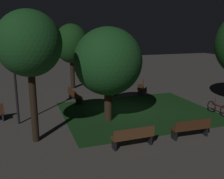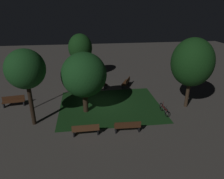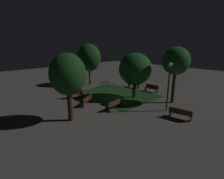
{
  "view_description": "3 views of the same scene",
  "coord_description": "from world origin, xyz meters",
  "px_view_note": "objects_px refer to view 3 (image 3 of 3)",
  "views": [
    {
      "loc": [
        -5.44,
        -13.32,
        4.76
      ],
      "look_at": [
        -0.6,
        0.47,
        1.29
      ],
      "focal_mm": 40.84,
      "sensor_mm": 36.0,
      "label": 1
    },
    {
      "loc": [
        -1.21,
        -16.09,
        8.14
      ],
      "look_at": [
        1.06,
        0.8,
        1.03
      ],
      "focal_mm": 32.83,
      "sensor_mm": 36.0,
      "label": 2
    },
    {
      "loc": [
        -12.66,
        13.25,
        5.76
      ],
      "look_at": [
        0.5,
        0.58,
        0.84
      ],
      "focal_mm": 27.1,
      "sensor_mm": 36.0,
      "label": 3
    }
  ],
  "objects_px": {
    "bench_lawn_edge": "(152,88)",
    "tree_back_left": "(176,61)",
    "bench_front_left": "(134,84)",
    "lamp_post_near_wall": "(169,78)",
    "tree_tall_center": "(89,58)",
    "bench_near_trees": "(114,104)",
    "bench_back_row": "(87,100)",
    "bicycle": "(105,84)",
    "tree_back_right": "(68,75)",
    "bench_path_side": "(181,113)",
    "bench_corner": "(74,94)",
    "tree_left_canopy": "(135,69)"
  },
  "relations": [
    {
      "from": "tree_tall_center",
      "to": "bench_corner",
      "type": "bearing_deg",
      "value": 128.58
    },
    {
      "from": "bench_lawn_edge",
      "to": "tree_back_left",
      "type": "xyz_separation_m",
      "value": [
        -3.74,
        1.96,
        3.68
      ]
    },
    {
      "from": "bench_back_row",
      "to": "bicycle",
      "type": "height_order",
      "value": "bicycle"
    },
    {
      "from": "lamp_post_near_wall",
      "to": "bench_front_left",
      "type": "bearing_deg",
      "value": -31.31
    },
    {
      "from": "bench_front_left",
      "to": "tree_tall_center",
      "type": "bearing_deg",
      "value": 28.45
    },
    {
      "from": "tree_back_left",
      "to": "tree_tall_center",
      "type": "height_order",
      "value": "tree_tall_center"
    },
    {
      "from": "bench_lawn_edge",
      "to": "lamp_post_near_wall",
      "type": "bearing_deg",
      "value": 135.19
    },
    {
      "from": "bench_front_left",
      "to": "bench_near_trees",
      "type": "height_order",
      "value": "same"
    },
    {
      "from": "tree_left_canopy",
      "to": "bicycle",
      "type": "height_order",
      "value": "tree_left_canopy"
    },
    {
      "from": "bench_path_side",
      "to": "bench_corner",
      "type": "bearing_deg",
      "value": 16.72
    },
    {
      "from": "bench_back_row",
      "to": "tree_back_left",
      "type": "bearing_deg",
      "value": -129.08
    },
    {
      "from": "bench_near_trees",
      "to": "bench_back_row",
      "type": "relative_size",
      "value": 1.01
    },
    {
      "from": "bench_near_trees",
      "to": "tree_back_right",
      "type": "xyz_separation_m",
      "value": [
        0.7,
        4.05,
        3.12
      ]
    },
    {
      "from": "bench_path_side",
      "to": "tree_back_right",
      "type": "xyz_separation_m",
      "value": [
        5.81,
        6.41,
        3.12
      ]
    },
    {
      "from": "bench_path_side",
      "to": "tree_back_left",
      "type": "height_order",
      "value": "tree_back_left"
    },
    {
      "from": "bench_corner",
      "to": "lamp_post_near_wall",
      "type": "distance_m",
      "value": 10.02
    },
    {
      "from": "bench_lawn_edge",
      "to": "bench_front_left",
      "type": "bearing_deg",
      "value": 0.0
    },
    {
      "from": "bench_corner",
      "to": "bicycle",
      "type": "relative_size",
      "value": 1.1
    },
    {
      "from": "bench_back_row",
      "to": "bench_path_side",
      "type": "bearing_deg",
      "value": -155.95
    },
    {
      "from": "bench_front_left",
      "to": "bench_corner",
      "type": "bearing_deg",
      "value": 79.1
    },
    {
      "from": "bench_front_left",
      "to": "bench_lawn_edge",
      "type": "bearing_deg",
      "value": -180.0
    },
    {
      "from": "bench_near_trees",
      "to": "tree_back_left",
      "type": "distance_m",
      "value": 7.25
    },
    {
      "from": "bench_lawn_edge",
      "to": "lamp_post_near_wall",
      "type": "xyz_separation_m",
      "value": [
        -4.46,
        4.43,
        2.46
      ]
    },
    {
      "from": "bench_corner",
      "to": "tree_back_left",
      "type": "height_order",
      "value": "tree_back_left"
    },
    {
      "from": "bench_corner",
      "to": "tree_left_canopy",
      "type": "distance_m",
      "value": 7.14
    },
    {
      "from": "bench_front_left",
      "to": "bench_corner",
      "type": "xyz_separation_m",
      "value": [
        1.61,
        8.35,
        0.0
      ]
    },
    {
      "from": "bicycle",
      "to": "bench_path_side",
      "type": "bearing_deg",
      "value": 166.44
    },
    {
      "from": "tree_left_canopy",
      "to": "tree_back_left",
      "type": "relative_size",
      "value": 0.88
    },
    {
      "from": "lamp_post_near_wall",
      "to": "tree_tall_center",
      "type": "bearing_deg",
      "value": -5.68
    },
    {
      "from": "tree_left_canopy",
      "to": "tree_back_right",
      "type": "bearing_deg",
      "value": 92.26
    },
    {
      "from": "bench_back_row",
      "to": "tree_tall_center",
      "type": "bearing_deg",
      "value": -38.8
    },
    {
      "from": "tree_left_canopy",
      "to": "bench_front_left",
      "type": "bearing_deg",
      "value": -50.65
    },
    {
      "from": "bench_path_side",
      "to": "bench_near_trees",
      "type": "relative_size",
      "value": 1.01
    },
    {
      "from": "tree_back_right",
      "to": "bench_lawn_edge",
      "type": "bearing_deg",
      "value": -88.67
    },
    {
      "from": "bench_lawn_edge",
      "to": "bench_front_left",
      "type": "relative_size",
      "value": 0.99
    },
    {
      "from": "bench_lawn_edge",
      "to": "bench_near_trees",
      "type": "bearing_deg",
      "value": 97.33
    },
    {
      "from": "tree_back_left",
      "to": "tree_tall_center",
      "type": "xyz_separation_m",
      "value": [
        12.34,
        1.17,
        -0.27
      ]
    },
    {
      "from": "lamp_post_near_wall",
      "to": "bicycle",
      "type": "xyz_separation_m",
      "value": [
        10.73,
        -2.21,
        -2.59
      ]
    },
    {
      "from": "tree_back_right",
      "to": "lamp_post_near_wall",
      "type": "relative_size",
      "value": 1.21
    },
    {
      "from": "bench_front_left",
      "to": "tree_back_right",
      "type": "height_order",
      "value": "tree_back_right"
    },
    {
      "from": "tree_tall_center",
      "to": "bicycle",
      "type": "bearing_deg",
      "value": -158.49
    },
    {
      "from": "tree_left_canopy",
      "to": "tree_tall_center",
      "type": "height_order",
      "value": "tree_tall_center"
    },
    {
      "from": "tree_tall_center",
      "to": "bicycle",
      "type": "xyz_separation_m",
      "value": [
        -2.32,
        -0.92,
        -3.55
      ]
    },
    {
      "from": "tree_back_left",
      "to": "lamp_post_near_wall",
      "type": "distance_m",
      "value": 2.85
    },
    {
      "from": "tree_left_canopy",
      "to": "bicycle",
      "type": "xyz_separation_m",
      "value": [
        6.22,
        -1.16,
        -2.81
      ]
    },
    {
      "from": "bench_back_row",
      "to": "bench_corner",
      "type": "bearing_deg",
      "value": -6.65
    },
    {
      "from": "bench_path_side",
      "to": "bench_near_trees",
      "type": "height_order",
      "value": "same"
    },
    {
      "from": "bench_corner",
      "to": "tree_back_left",
      "type": "relative_size",
      "value": 0.33
    },
    {
      "from": "bench_back_row",
      "to": "bicycle",
      "type": "bearing_deg",
      "value": -54.72
    },
    {
      "from": "bench_lawn_edge",
      "to": "bench_path_side",
      "type": "distance_m",
      "value": 8.0
    }
  ]
}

